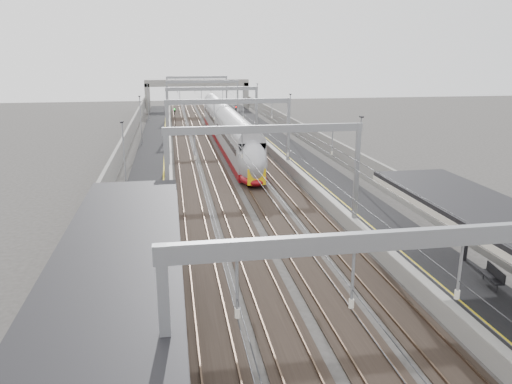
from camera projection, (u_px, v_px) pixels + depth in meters
name	position (u px, v px, depth m)	size (l,w,h in m)	color
platform_left	(153.00, 164.00, 54.17)	(4.00, 120.00, 1.00)	black
platform_right	(296.00, 159.00, 56.77)	(4.00, 120.00, 1.00)	black
tracks	(226.00, 165.00, 55.59)	(11.40, 140.00, 0.20)	black
overhead_line	(220.00, 104.00, 60.26)	(13.00, 140.00, 6.60)	gray
canopy_left	(99.00, 325.00, 13.02)	(4.40, 30.00, 4.24)	black
overbridge	(197.00, 87.00, 106.47)	(22.00, 2.20, 6.90)	gray
wall_left	(122.00, 155.00, 53.35)	(0.30, 120.00, 3.20)	gray
wall_right	(324.00, 148.00, 57.00)	(0.30, 120.00, 3.20)	gray
train	(228.00, 132.00, 66.18)	(2.67, 48.57, 4.22)	maroon
bench	(493.00, 275.00, 24.30)	(0.74, 1.85, 0.93)	black
signal_green	(175.00, 114.00, 83.36)	(0.32, 0.32, 3.48)	black
signal_red_near	(227.00, 115.00, 81.51)	(0.32, 0.32, 3.48)	black
signal_red_far	(236.00, 112.00, 86.70)	(0.32, 0.32, 3.48)	black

